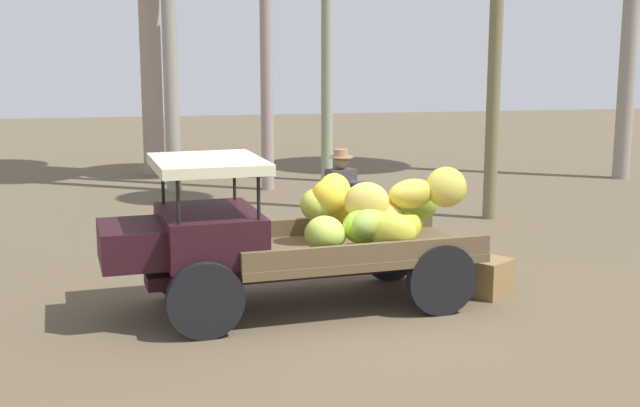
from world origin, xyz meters
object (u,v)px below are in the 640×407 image
object	(u,v)px
loose_banana_bunch	(253,250)
truck	(297,231)
farmer	(341,200)
wooden_crate	(489,277)

from	to	relation	value
loose_banana_bunch	truck	bearing A→B (deg)	96.35
farmer	wooden_crate	bearing A→B (deg)	23.03
truck	farmer	xyz separation A→B (m)	(-0.96, -1.81, 0.02)
wooden_crate	truck	bearing A→B (deg)	0.08
loose_banana_bunch	wooden_crate	bearing A→B (deg)	139.86
farmer	wooden_crate	distance (m)	2.47
farmer	wooden_crate	world-z (taller)	farmer
farmer	loose_banana_bunch	bearing A→B (deg)	-129.62
truck	farmer	bearing A→B (deg)	-123.70
wooden_crate	loose_banana_bunch	xyz separation A→B (m)	(2.74, -2.31, -0.06)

